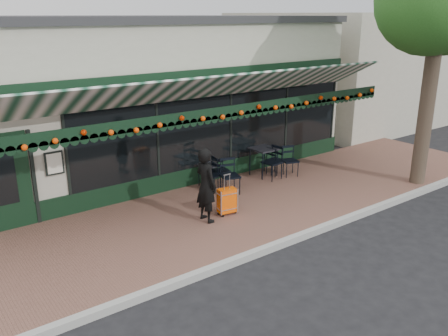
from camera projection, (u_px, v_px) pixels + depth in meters
ground at (289, 241)px, 10.39m from camera, size 80.00×80.00×0.00m
sidewalk at (234, 210)px, 11.89m from camera, size 18.00×4.00×0.15m
curb at (292, 240)px, 10.30m from camera, size 18.00×0.16×0.15m
restaurant_building at (126, 93)px, 15.67m from camera, size 12.00×9.60×4.50m
neighbor_building_right at (369, 65)px, 23.12m from camera, size 12.00×8.00×4.80m
woman at (206, 185)px, 10.83m from camera, size 0.44×0.65×1.75m
suitcase at (227, 201)px, 11.34m from camera, size 0.47×0.31×1.01m
cafe_table_a at (264, 151)px, 13.96m from camera, size 0.69×0.69×0.85m
cafe_table_b at (209, 167)px, 13.11m from camera, size 0.51×0.51×0.63m
chair_a_left at (272, 163)px, 13.73m from camera, size 0.53×0.53×0.98m
chair_a_right at (275, 161)px, 14.13m from camera, size 0.47×0.47×0.87m
chair_a_front at (290, 161)px, 14.04m from camera, size 0.57×0.57×0.89m
chair_b_left at (213, 175)px, 12.86m from camera, size 0.54×0.54×0.86m
chair_b_right at (221, 171)px, 13.18m from camera, size 0.51×0.51×0.88m
chair_b_front at (230, 176)px, 12.61m from camera, size 0.60×0.60×0.97m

